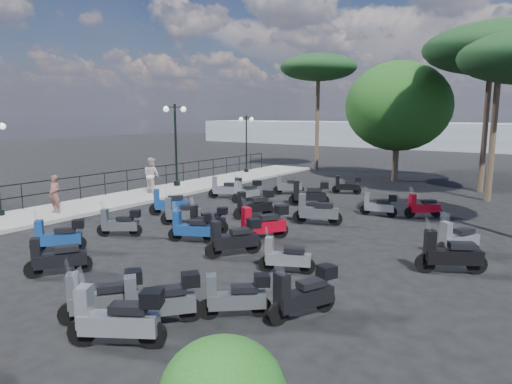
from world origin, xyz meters
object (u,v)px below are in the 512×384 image
Objects in this scene: scooter_10 at (255,205)px; scooter_13 at (103,297)px; scooter_6 at (57,258)px; broadleaf_tree at (398,106)px; scooter_4 at (226,188)px; scooter_21 at (263,224)px; scooter_29 at (423,207)px; scooter_9 at (193,228)px; pine_0 at (492,49)px; pine_2 at (318,68)px; scooter_16 at (310,194)px; pedestrian_far at (152,175)px; scooter_23 at (379,205)px; pine_1 at (501,49)px; scooter_3 at (169,204)px; scooter_11 at (288,186)px; scooter_7 at (59,237)px; scooter_26 at (304,294)px; scooter_15 at (208,220)px; lamp_post_1 at (176,140)px; scooter_20 at (285,257)px; scooter_8 at (181,213)px; scooter_27 at (450,255)px; scooter_22 at (316,211)px; scooter_5 at (247,192)px; scooter_17 at (347,185)px; scooter_28 at (457,240)px; scooter_30 at (160,301)px; scooter_25 at (236,297)px; lamp_post_2 at (246,140)px; scooter_2 at (120,223)px.

scooter_13 is at bearing 134.18° from scooter_10.
scooter_6 is 21.90m from broadleaf_tree.
broadleaf_tree is at bearing -57.85° from scooter_4.
scooter_21 is 7.20m from scooter_29.
scooter_4 is 13.45m from scooter_13.
pine_0 reaches higher than scooter_9.
scooter_16 is at bearing -64.01° from pine_2.
pedestrian_far is 1.21× the size of scooter_23.
scooter_23 is 9.44m from pine_1.
pedestrian_far reaches higher than scooter_21.
scooter_11 is at bearing -58.01° from scooter_3.
scooter_16 reaches higher than scooter_23.
pine_0 reaches higher than scooter_7.
scooter_13 is 0.89× the size of scooter_26.
scooter_15 is (1.58, -8.11, 0.01)m from scooter_11.
lamp_post_1 is 4.78m from scooter_4.
scooter_20 is at bearing -101.31° from pine_1.
scooter_10 is at bearing -72.18° from scooter_8.
pedestrian_far is 1.10× the size of scooter_27.
scooter_29 is (1.18, 8.59, 0.01)m from scooter_20.
lamp_post_1 is 11.89m from scooter_23.
scooter_10 is 1.00× the size of scooter_27.
scooter_13 is at bearing 136.22° from pedestrian_far.
scooter_4 is 0.85× the size of scooter_22.
pine_0 is 1.03× the size of pine_1.
scooter_26 is at bearing -136.27° from scooter_7.
scooter_8 is 0.84× the size of scooter_26.
scooter_5 is 7.04m from scooter_9.
scooter_16 is (2.90, 0.74, 0.07)m from scooter_5.
scooter_11 reaches higher than scooter_17.
scooter_28 is (8.04, 7.65, 0.01)m from scooter_6.
scooter_22 is 13.84m from pine_0.
pine_2 is (-6.06, 8.32, 6.84)m from scooter_17.
scooter_9 is (7.47, -5.13, -0.56)m from pedestrian_far.
scooter_30 is at bearing 140.60° from pedestrian_far.
scooter_25 is at bearing 173.31° from scooter_22.
scooter_23 is at bearing -51.24° from scooter_30.
lamp_post_1 reaches higher than scooter_23.
broadleaf_tree is (1.30, 13.23, 3.98)m from scooter_10.
scooter_7 is at bearing 103.97° from scooter_29.
scooter_29 is at bearing -106.68° from pine_1.
scooter_7 is at bearing -53.44° from lamp_post_2.
scooter_3 is at bearing 115.99° from scooter_16.
broadleaf_tree reaches higher than scooter_9.
scooter_29 is 0.15× the size of pine_1.
scooter_27 is (5.25, -2.73, -0.01)m from scooter_22.
scooter_23 is 16.89m from pine_2.
lamp_post_2 is at bearing -23.43° from scooter_3.
scooter_11 is (0.51, 10.19, -0.01)m from scooter_2.
scooter_3 is 5.59m from scooter_7.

